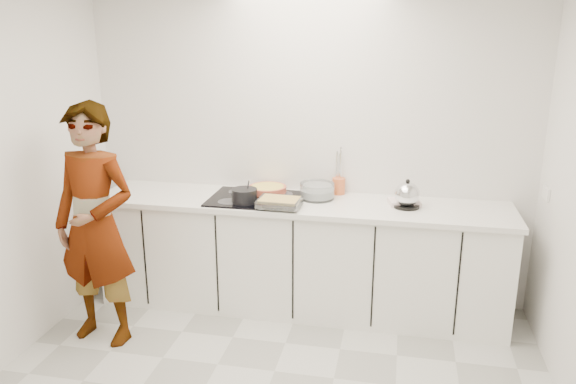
% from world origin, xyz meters
% --- Properties ---
extents(wall_back, '(3.60, 0.00, 2.60)m').
position_xyz_m(wall_back, '(0.00, 1.60, 1.30)').
color(wall_back, silver).
rests_on(wall_back, ground).
extents(wall_front, '(3.60, 0.00, 2.60)m').
position_xyz_m(wall_front, '(0.00, -1.60, 1.30)').
color(wall_front, silver).
rests_on(wall_front, ground).
extents(base_cabinets, '(3.20, 0.58, 0.87)m').
position_xyz_m(base_cabinets, '(0.00, 1.28, 0.43)').
color(base_cabinets, white).
rests_on(base_cabinets, floor).
extents(countertop, '(3.24, 0.64, 0.04)m').
position_xyz_m(countertop, '(0.00, 1.28, 0.89)').
color(countertop, white).
rests_on(countertop, base_cabinets).
extents(hob, '(0.72, 0.54, 0.01)m').
position_xyz_m(hob, '(-0.35, 1.26, 0.92)').
color(hob, black).
rests_on(hob, countertop).
extents(tart_dish, '(0.32, 0.32, 0.05)m').
position_xyz_m(tart_dish, '(-0.30, 1.43, 0.95)').
color(tart_dish, '#C8553C').
rests_on(tart_dish, hob).
extents(saucepan, '(0.25, 0.25, 0.19)m').
position_xyz_m(saucepan, '(-0.40, 1.12, 0.98)').
color(saucepan, black).
rests_on(saucepan, hob).
extents(baking_dish, '(0.33, 0.25, 0.06)m').
position_xyz_m(baking_dish, '(-0.12, 1.08, 0.96)').
color(baking_dish, silver).
rests_on(baking_dish, hob).
extents(mixing_bowl, '(0.35, 0.35, 0.13)m').
position_xyz_m(mixing_bowl, '(0.12, 1.38, 0.97)').
color(mixing_bowl, silver).
rests_on(mixing_bowl, countertop).
extents(tea_towel, '(0.26, 0.22, 0.04)m').
position_xyz_m(tea_towel, '(0.79, 1.36, 0.93)').
color(tea_towel, white).
rests_on(tea_towel, countertop).
extents(kettle, '(0.20, 0.20, 0.22)m').
position_xyz_m(kettle, '(0.81, 1.29, 1.00)').
color(kettle, black).
rests_on(kettle, countertop).
extents(utensil_crock, '(0.13, 0.13, 0.13)m').
position_xyz_m(utensil_crock, '(0.27, 1.55, 0.98)').
color(utensil_crock, '#D46030').
rests_on(utensil_crock, countertop).
extents(cook, '(0.68, 0.49, 1.74)m').
position_xyz_m(cook, '(-1.33, 0.54, 0.87)').
color(cook, white).
rests_on(cook, floor).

